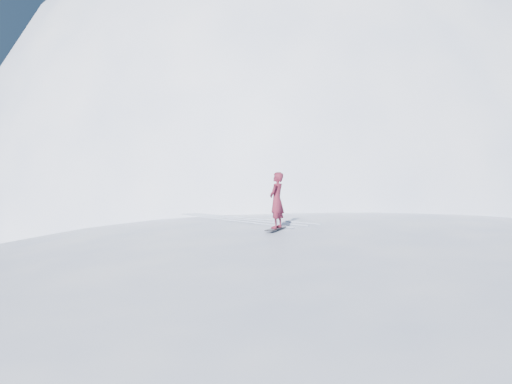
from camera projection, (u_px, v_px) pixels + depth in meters
ground at (388, 306)px, 14.17m from camera, size 400.00×400.00×0.00m
near_ridge at (335, 282)px, 17.11m from camera, size 36.00×28.00×4.80m
summit_peak at (297, 209)px, 48.18m from camera, size 60.00×56.00×56.00m
peak_shoulder at (243, 222)px, 35.90m from camera, size 28.00×24.00×18.00m
wind_bumps at (325, 294)px, 15.44m from camera, size 16.00×14.40×1.00m
snowboard at (277, 228)px, 14.14m from camera, size 1.28×0.74×0.02m
snowboarder at (277, 200)px, 14.09m from camera, size 0.75×0.64×1.73m
board_tracks at (241, 219)px, 16.76m from camera, size 1.90×5.98×0.04m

